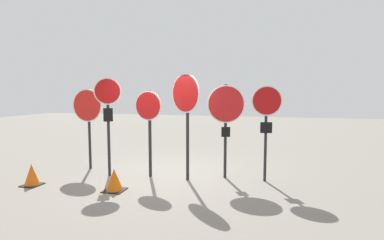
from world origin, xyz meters
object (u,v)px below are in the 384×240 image
at_px(stop_sign_0, 88,112).
at_px(traffic_cone_0, 32,175).
at_px(stop_sign_2, 149,116).
at_px(stop_sign_5, 266,113).
at_px(stop_sign_1, 108,106).
at_px(stop_sign_4, 226,111).
at_px(traffic_cone_1, 114,180).
at_px(stop_sign_3, 186,103).

relative_size(stop_sign_0, traffic_cone_0, 4.44).
distance_m(stop_sign_2, stop_sign_5, 2.83).
bearing_deg(stop_sign_0, stop_sign_1, -27.18).
height_order(stop_sign_4, traffic_cone_0, stop_sign_4).
bearing_deg(stop_sign_1, traffic_cone_0, -169.34).
relative_size(stop_sign_2, stop_sign_4, 0.94).
distance_m(stop_sign_4, traffic_cone_1, 3.02).
height_order(stop_sign_2, stop_sign_4, stop_sign_4).
height_order(traffic_cone_0, traffic_cone_1, traffic_cone_0).
bearing_deg(stop_sign_5, traffic_cone_0, -171.15).
xyz_separation_m(stop_sign_4, traffic_cone_1, (-2.18, -1.54, -1.42)).
height_order(stop_sign_1, traffic_cone_1, stop_sign_1).
bearing_deg(traffic_cone_1, stop_sign_4, 35.27).
relative_size(stop_sign_4, traffic_cone_0, 4.64).
bearing_deg(stop_sign_5, stop_sign_3, -176.98).
xyz_separation_m(stop_sign_0, traffic_cone_0, (-0.41, -1.63, -1.35)).
distance_m(stop_sign_1, stop_sign_3, 1.98).
bearing_deg(traffic_cone_0, stop_sign_1, 40.25).
distance_m(stop_sign_3, stop_sign_5, 1.89).
distance_m(stop_sign_0, stop_sign_5, 4.73).
height_order(stop_sign_3, traffic_cone_0, stop_sign_3).
height_order(stop_sign_5, traffic_cone_0, stop_sign_5).
relative_size(stop_sign_0, stop_sign_4, 0.96).
xyz_separation_m(stop_sign_3, traffic_cone_1, (-1.29, -1.11, -1.63)).
height_order(stop_sign_2, traffic_cone_0, stop_sign_2).
bearing_deg(stop_sign_4, stop_sign_2, 174.20).
height_order(stop_sign_2, traffic_cone_1, stop_sign_2).
distance_m(stop_sign_0, traffic_cone_1, 2.58).
relative_size(traffic_cone_0, traffic_cone_1, 1.04).
height_order(stop_sign_3, traffic_cone_1, stop_sign_3).
distance_m(stop_sign_2, traffic_cone_0, 2.97).
bearing_deg(stop_sign_2, stop_sign_3, 3.84).
height_order(stop_sign_4, stop_sign_5, stop_sign_4).
relative_size(stop_sign_1, stop_sign_3, 0.97).
bearing_deg(stop_sign_0, stop_sign_3, -5.75).
bearing_deg(stop_sign_3, stop_sign_1, -144.29).
height_order(stop_sign_1, stop_sign_4, stop_sign_1).
relative_size(stop_sign_2, traffic_cone_1, 4.52).
distance_m(stop_sign_1, stop_sign_2, 1.05).
xyz_separation_m(traffic_cone_0, traffic_cone_1, (2.01, 0.13, -0.01)).
bearing_deg(stop_sign_3, stop_sign_4, 58.24).
xyz_separation_m(stop_sign_1, stop_sign_2, (1.01, 0.19, -0.23)).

